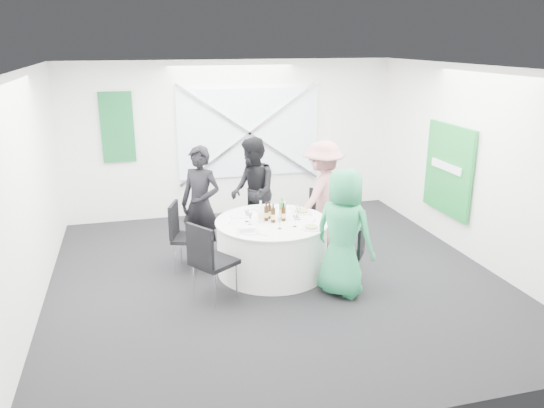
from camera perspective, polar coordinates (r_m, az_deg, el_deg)
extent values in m
plane|color=black|center=(7.37, 0.40, -7.89)|extent=(6.00, 6.00, 0.00)
plane|color=white|center=(6.68, 0.46, 14.39)|extent=(6.00, 6.00, 0.00)
plane|color=white|center=(9.75, -4.26, 7.01)|extent=(6.00, 0.00, 6.00)
plane|color=white|center=(4.24, 11.29, -7.36)|extent=(6.00, 0.00, 6.00)
plane|color=white|center=(6.78, -24.85, 0.79)|extent=(0.00, 6.00, 6.00)
plane|color=white|center=(8.19, 21.16, 3.88)|extent=(0.00, 6.00, 6.00)
cube|color=silver|center=(9.76, -2.49, 7.64)|extent=(2.60, 0.03, 1.60)
cube|color=silver|center=(9.72, -2.43, 7.61)|extent=(2.63, 0.05, 1.84)
cube|color=silver|center=(9.72, -2.43, 7.61)|extent=(2.63, 0.05, 1.84)
cube|color=#136230|center=(9.50, -16.30, 7.92)|extent=(0.55, 0.04, 1.20)
cube|color=#188531|center=(8.68, 18.42, 3.52)|extent=(0.05, 1.20, 1.40)
cylinder|color=silver|center=(7.40, 0.00, -4.66)|extent=(1.52, 1.52, 0.74)
cylinder|color=silver|center=(7.27, 0.00, -1.88)|extent=(1.56, 1.56, 0.02)
cube|color=black|center=(8.41, -1.22, -1.60)|extent=(0.42, 0.42, 0.05)
cube|color=black|center=(8.51, -1.40, 0.26)|extent=(0.37, 0.07, 0.41)
cylinder|color=silver|center=(8.65, -0.33, -2.56)|extent=(0.02, 0.02, 0.40)
cylinder|color=silver|center=(8.61, -2.39, -2.68)|extent=(0.02, 0.02, 0.40)
cylinder|color=silver|center=(8.36, 0.00, -3.28)|extent=(0.02, 0.02, 0.40)
cylinder|color=silver|center=(8.32, -2.12, -3.40)|extent=(0.02, 0.02, 0.40)
cube|color=black|center=(7.53, -8.85, -3.63)|extent=(0.56, 0.56, 0.05)
cube|color=black|center=(7.48, -10.53, -1.68)|extent=(0.18, 0.41, 0.48)
cylinder|color=silver|center=(7.82, -9.78, -4.82)|extent=(0.02, 0.02, 0.46)
cylinder|color=silver|center=(7.50, -10.41, -5.85)|extent=(0.02, 0.02, 0.46)
cylinder|color=silver|center=(7.74, -7.18, -4.92)|extent=(0.02, 0.02, 0.46)
cylinder|color=silver|center=(7.42, -7.70, -5.97)|extent=(0.02, 0.02, 0.46)
cube|color=black|center=(8.23, 4.47, -1.86)|extent=(0.58, 0.58, 0.05)
cube|color=black|center=(8.32, 5.21, 0.09)|extent=(0.28, 0.33, 0.44)
cylinder|color=silver|center=(8.37, 6.00, -3.26)|extent=(0.02, 0.02, 0.42)
cylinder|color=silver|center=(8.53, 4.06, -2.81)|extent=(0.02, 0.02, 0.42)
cylinder|color=silver|center=(8.10, 4.82, -3.94)|extent=(0.02, 0.02, 0.42)
cylinder|color=silver|center=(8.26, 2.84, -3.46)|extent=(0.02, 0.02, 0.42)
cube|color=black|center=(7.13, 8.09, -5.45)|extent=(0.52, 0.52, 0.04)
cube|color=black|center=(7.02, 9.59, -3.94)|extent=(0.23, 0.31, 0.40)
cylinder|color=silver|center=(7.05, 8.97, -7.63)|extent=(0.02, 0.02, 0.38)
cylinder|color=silver|center=(7.33, 9.44, -6.67)|extent=(0.02, 0.02, 0.38)
cylinder|color=silver|center=(7.11, 6.55, -7.32)|extent=(0.02, 0.02, 0.38)
cylinder|color=silver|center=(7.38, 7.11, -6.38)|extent=(0.02, 0.02, 0.38)
cube|color=black|center=(6.63, -6.21, -6.23)|extent=(0.65, 0.65, 0.06)
cube|color=black|center=(6.38, -7.77, -4.52)|extent=(0.29, 0.40, 0.50)
cylinder|color=silver|center=(6.76, -8.45, -8.31)|extent=(0.02, 0.02, 0.48)
cylinder|color=silver|center=(6.50, -6.21, -9.31)|extent=(0.02, 0.02, 0.48)
cylinder|color=silver|center=(6.98, -6.07, -7.33)|extent=(0.02, 0.02, 0.48)
cylinder|color=silver|center=(6.73, -3.83, -8.24)|extent=(0.02, 0.02, 0.48)
imported|color=black|center=(7.72, -7.66, -0.06)|extent=(0.74, 0.71, 1.71)
imported|color=black|center=(8.30, -2.07, 1.33)|extent=(0.46, 0.83, 1.71)
imported|color=tan|center=(8.13, 5.45, 0.89)|extent=(1.19, 1.04, 1.70)
imported|color=#29975E|center=(6.69, 7.71, -3.10)|extent=(0.92, 0.96, 1.65)
cylinder|color=silver|center=(7.71, -1.07, -0.60)|extent=(0.27, 0.27, 0.01)
cylinder|color=silver|center=(7.45, -3.59, -1.28)|extent=(0.26, 0.26, 0.01)
cylinder|color=silver|center=(7.61, 3.17, -0.88)|extent=(0.29, 0.29, 0.01)
cylinder|color=#85A056|center=(7.60, 3.18, -0.74)|extent=(0.19, 0.19, 0.02)
cylinder|color=silver|center=(6.98, 4.24, -2.61)|extent=(0.26, 0.26, 0.01)
cylinder|color=#85A056|center=(6.97, 4.24, -2.46)|extent=(0.17, 0.17, 0.02)
cylinder|color=silver|center=(6.85, -2.42, -2.97)|extent=(0.26, 0.26, 0.01)
cube|color=silver|center=(6.85, -2.81, -2.68)|extent=(0.19, 0.13, 0.05)
cylinder|color=#351D09|center=(7.25, -0.62, -1.03)|extent=(0.06, 0.06, 0.20)
cylinder|color=#351D09|center=(7.21, -0.63, -0.05)|extent=(0.02, 0.02, 0.06)
cylinder|color=#EDCE7D|center=(7.25, -0.62, -1.18)|extent=(0.06, 0.06, 0.07)
cylinder|color=#351D09|center=(7.33, -0.28, -0.86)|extent=(0.06, 0.06, 0.19)
cylinder|color=#351D09|center=(7.29, -0.28, 0.07)|extent=(0.02, 0.02, 0.06)
cylinder|color=#EDCE7D|center=(7.33, -0.28, -1.00)|extent=(0.06, 0.06, 0.07)
cylinder|color=#351D09|center=(7.23, 1.26, -1.09)|extent=(0.06, 0.06, 0.19)
cylinder|color=#351D09|center=(7.19, 1.26, -0.14)|extent=(0.02, 0.02, 0.06)
cylinder|color=#EDCE7D|center=(7.24, 1.26, -1.24)|extent=(0.06, 0.06, 0.07)
cylinder|color=#351D09|center=(7.17, 0.12, -1.22)|extent=(0.06, 0.06, 0.20)
cylinder|color=#351D09|center=(7.13, 0.12, -0.22)|extent=(0.02, 0.02, 0.06)
cylinder|color=#EDCE7D|center=(7.17, 0.12, -1.38)|extent=(0.06, 0.06, 0.07)
cylinder|color=green|center=(7.28, 1.06, -0.71)|extent=(0.08, 0.08, 0.25)
cylinder|color=green|center=(7.24, 1.07, 0.46)|extent=(0.03, 0.03, 0.06)
cylinder|color=#EDCE7D|center=(7.29, 1.06, -0.90)|extent=(0.08, 0.08, 0.09)
cylinder|color=white|center=(7.17, -1.22, -1.05)|extent=(0.08, 0.08, 0.24)
cylinder|color=white|center=(7.13, -1.23, 0.10)|extent=(0.03, 0.03, 0.06)
cylinder|color=#EDCE7D|center=(7.18, -1.22, -1.23)|extent=(0.08, 0.08, 0.08)
cylinder|color=white|center=(7.41, 2.77, -1.41)|extent=(0.06, 0.06, 0.00)
cylinder|color=white|center=(7.40, 2.78, -1.03)|extent=(0.01, 0.01, 0.10)
cone|color=white|center=(7.37, 2.79, -0.47)|extent=(0.07, 0.07, 0.08)
cylinder|color=white|center=(7.32, 2.86, -1.66)|extent=(0.06, 0.06, 0.00)
cylinder|color=white|center=(7.30, 2.86, -1.28)|extent=(0.01, 0.01, 0.10)
cone|color=white|center=(7.28, 2.87, -0.71)|extent=(0.07, 0.07, 0.08)
cylinder|color=white|center=(6.96, 0.84, -2.66)|extent=(0.06, 0.06, 0.00)
cylinder|color=white|center=(6.95, 0.84, -2.25)|extent=(0.01, 0.01, 0.10)
cone|color=white|center=(6.92, 0.84, -1.66)|extent=(0.07, 0.07, 0.08)
cylinder|color=white|center=(7.23, -2.72, -1.89)|extent=(0.06, 0.06, 0.00)
cylinder|color=white|center=(7.22, -2.73, -1.51)|extent=(0.01, 0.01, 0.10)
cone|color=white|center=(7.19, -2.74, -0.93)|extent=(0.07, 0.07, 0.08)
cylinder|color=white|center=(7.11, -2.37, -2.23)|extent=(0.06, 0.06, 0.00)
cylinder|color=white|center=(7.10, -2.37, -1.84)|extent=(0.01, 0.01, 0.10)
cone|color=white|center=(7.07, -2.38, -1.26)|extent=(0.07, 0.07, 0.08)
cylinder|color=white|center=(7.58, 1.39, -0.97)|extent=(0.06, 0.06, 0.00)
cylinder|color=white|center=(7.56, 1.39, -0.60)|extent=(0.01, 0.01, 0.10)
cone|color=white|center=(7.54, 1.39, -0.05)|extent=(0.07, 0.07, 0.08)
cylinder|color=white|center=(7.04, 2.47, -2.44)|extent=(0.06, 0.06, 0.00)
cylinder|color=white|center=(7.03, 2.48, -2.04)|extent=(0.01, 0.01, 0.10)
cone|color=white|center=(7.00, 2.49, -1.45)|extent=(0.07, 0.07, 0.08)
cube|color=silver|center=(6.95, -3.77, -2.73)|extent=(0.11, 0.12, 0.01)
cube|color=silver|center=(6.74, -1.11, -3.35)|extent=(0.12, 0.12, 0.01)
cube|color=silver|center=(7.81, 0.56, -0.41)|extent=(0.15, 0.03, 0.01)
cube|color=silver|center=(7.71, -2.52, -0.65)|extent=(0.15, 0.03, 0.01)
cube|color=silver|center=(7.55, -3.79, -1.06)|extent=(0.08, 0.14, 0.01)
cube|color=silver|center=(7.21, -4.54, -1.99)|extent=(0.07, 0.14, 0.01)
cube|color=silver|center=(7.53, 3.91, -1.13)|extent=(0.09, 0.14, 0.01)
cube|color=silver|center=(7.74, 2.21, -0.58)|extent=(0.08, 0.14, 0.01)
cube|color=silver|center=(6.94, 3.74, -2.74)|extent=(0.10, 0.13, 0.01)
cube|color=silver|center=(7.27, 4.54, -1.83)|extent=(0.10, 0.13, 0.01)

